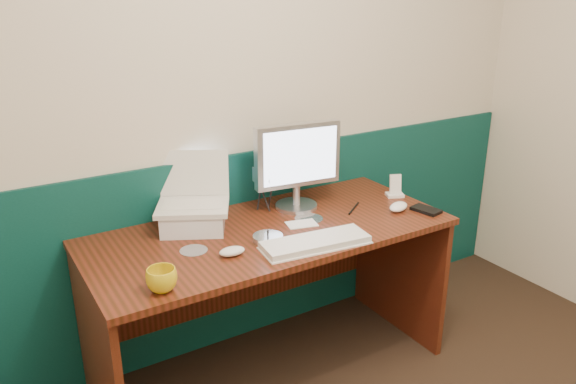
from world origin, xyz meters
TOP-DOWN VIEW (x-y plane):
  - back_wall at (0.00, 1.75)m, footprint 3.50×0.04m
  - wainscot at (0.00, 1.74)m, footprint 3.48×0.02m
  - desk at (-0.08, 1.38)m, footprint 1.60×0.70m
  - laptop_riser at (-0.36, 1.56)m, footprint 0.34×0.32m
  - laptop at (-0.36, 1.56)m, footprint 0.38×0.35m
  - monitor at (0.16, 1.54)m, footprint 0.43×0.17m
  - keyboard at (-0.00, 1.14)m, footprint 0.46×0.20m
  - mouse_right at (0.55, 1.25)m, footprint 0.14×0.11m
  - mouse_left at (-0.33, 1.24)m, footprint 0.11×0.07m
  - mug at (-0.66, 1.12)m, footprint 0.14×0.14m
  - camcorder at (0.02, 1.60)m, footprint 0.11×0.15m
  - cd_spindle at (-0.15, 1.28)m, footprint 0.13×0.13m
  - cd_loose_a at (-0.45, 1.36)m, footprint 0.11×0.11m
  - cd_loose_b at (0.13, 1.39)m, footprint 0.13×0.13m
  - pen at (0.38, 1.37)m, footprint 0.13×0.10m
  - papers at (0.07, 1.35)m, footprint 0.15×0.12m
  - dock at (0.66, 1.40)m, footprint 0.10×0.09m
  - music_player at (0.66, 1.40)m, footprint 0.06×0.05m
  - pda at (0.65, 1.17)m, footprint 0.10×0.15m

SIDE VIEW (x-z plane):
  - desk at x=-0.08m, z-range 0.00..0.75m
  - wainscot at x=0.00m, z-range 0.00..1.00m
  - cd_loose_a at x=-0.45m, z-range 0.75..0.75m
  - cd_loose_b at x=0.13m, z-range 0.75..0.75m
  - papers at x=0.07m, z-range 0.75..0.75m
  - pen at x=0.38m, z-range 0.75..0.76m
  - pda at x=0.65m, z-range 0.75..0.77m
  - dock at x=0.66m, z-range 0.75..0.77m
  - keyboard at x=0.00m, z-range 0.75..0.78m
  - cd_spindle at x=-0.15m, z-range 0.75..0.78m
  - mouse_left at x=-0.33m, z-range 0.75..0.79m
  - mouse_right at x=0.55m, z-range 0.75..0.79m
  - mug at x=-0.66m, z-range 0.75..0.84m
  - laptop_riser at x=-0.36m, z-range 0.75..0.84m
  - music_player at x=0.66m, z-range 0.77..0.87m
  - camcorder at x=0.02m, z-range 0.75..0.97m
  - monitor at x=0.16m, z-range 0.75..1.17m
  - laptop at x=-0.36m, z-range 0.84..1.10m
  - back_wall at x=0.00m, z-range 0.00..2.50m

